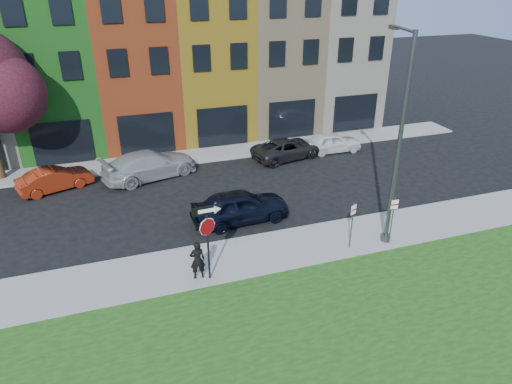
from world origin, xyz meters
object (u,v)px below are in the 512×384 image
object	(u,v)px
man	(197,260)
sedan_near	(240,206)
stop_sign	(207,228)
street_lamp	(397,144)

from	to	relation	value
man	sedan_near	bearing A→B (deg)	-124.77
stop_sign	street_lamp	xyz separation A→B (m)	(8.06, 0.38, 2.23)
stop_sign	sedan_near	bearing A→B (deg)	56.62
sedan_near	street_lamp	xyz separation A→B (m)	(5.57, -3.75, 3.80)
man	street_lamp	bearing A→B (deg)	-177.11
stop_sign	street_lamp	size ratio (longest dim) A/B	0.36
stop_sign	man	distance (m)	1.51
stop_sign	sedan_near	xyz separation A→B (m)	(2.49, 4.13, -1.57)
man	stop_sign	bearing A→B (deg)	157.26
man	sedan_near	size ratio (longest dim) A/B	0.34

